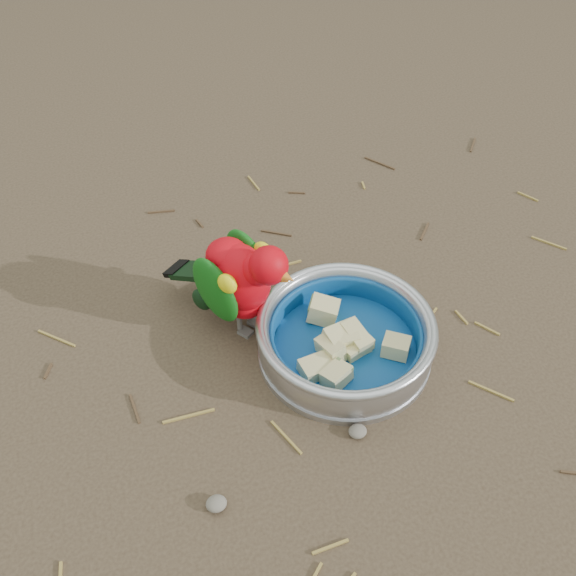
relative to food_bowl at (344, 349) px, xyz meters
name	(u,v)px	position (x,y,z in m)	size (l,w,h in m)	color
ground	(371,358)	(0.03, -0.02, -0.01)	(60.00, 60.00, 0.00)	#483929
food_bowl	(344,349)	(0.00, 0.00, 0.00)	(0.23, 0.23, 0.02)	#B2B2BA
bowl_wall	(346,335)	(0.00, 0.00, 0.03)	(0.23, 0.23, 0.04)	#B2B2BA
fruit_wedges	(345,338)	(0.00, 0.00, 0.02)	(0.14, 0.14, 0.03)	#D4C886
lory_parrot	(240,285)	(-0.12, 0.09, 0.07)	(0.09, 0.20, 0.16)	red
ground_debris	(358,306)	(0.05, 0.07, -0.01)	(0.90, 0.80, 0.01)	olive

